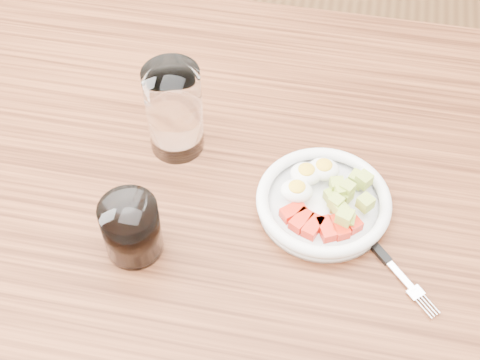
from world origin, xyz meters
The scene contains 5 objects.
dining_table centered at (0.00, 0.00, 0.67)m, with size 1.50×0.90×0.77m.
bowl centered at (0.11, 0.01, 0.79)m, with size 0.19×0.19×0.05m.
fork centered at (0.19, -0.05, 0.77)m, with size 0.13×0.14×0.01m.
water_glass centered at (-0.12, 0.08, 0.84)m, with size 0.08×0.08×0.14m, color white.
coffee_glass centered at (-0.13, -0.11, 0.81)m, with size 0.08×0.08×0.09m.
Camera 1 is at (0.10, -0.56, 1.53)m, focal length 50.00 mm.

